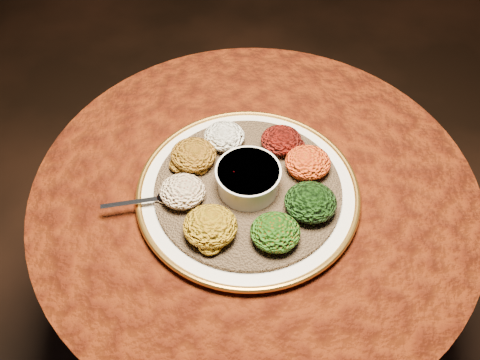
{
  "coord_description": "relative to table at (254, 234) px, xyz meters",
  "views": [
    {
      "loc": [
        -0.01,
        -0.7,
        1.64
      ],
      "look_at": [
        -0.03,
        0.0,
        0.76
      ],
      "focal_mm": 40.0,
      "sensor_mm": 36.0,
      "label": 1
    }
  ],
  "objects": [
    {
      "name": "portion_timatim",
      "position": [
        -0.15,
        -0.05,
        0.23
      ],
      "size": [
        0.09,
        0.09,
        0.04
      ],
      "primitive_type": "ellipsoid",
      "color": "#750907",
      "rests_on": "injera"
    },
    {
      "name": "portion_kik",
      "position": [
        -0.09,
        -0.13,
        0.23
      ],
      "size": [
        0.11,
        0.1,
        0.05
      ],
      "primitive_type": "ellipsoid",
      "color": "#99730D",
      "rests_on": "injera"
    },
    {
      "name": "injera",
      "position": [
        -0.02,
        -0.02,
        0.2
      ],
      "size": [
        0.39,
        0.39,
        0.01
      ],
      "primitive_type": "cylinder",
      "rotation": [
        0.0,
        0.0,
        0.01
      ],
      "color": "brown",
      "rests_on": "platter"
    },
    {
      "name": "table",
      "position": [
        0.0,
        0.0,
        0.0
      ],
      "size": [
        0.96,
        0.96,
        0.73
      ],
      "color": "black",
      "rests_on": "ground"
    },
    {
      "name": "portion_ayib",
      "position": [
        -0.07,
        0.11,
        0.23
      ],
      "size": [
        0.09,
        0.09,
        0.04
      ],
      "primitive_type": "ellipsoid",
      "color": "white",
      "rests_on": "injera"
    },
    {
      "name": "platter",
      "position": [
        -0.02,
        -0.02,
        0.19
      ],
      "size": [
        0.47,
        0.47,
        0.02
      ],
      "rotation": [
        0.0,
        0.0,
        -0.03
      ],
      "color": "silver",
      "rests_on": "table"
    },
    {
      "name": "portion_gomen",
      "position": [
        0.11,
        -0.07,
        0.23
      ],
      "size": [
        0.1,
        0.1,
        0.05
      ],
      "primitive_type": "ellipsoid",
      "color": "black",
      "rests_on": "injera"
    },
    {
      "name": "portion_kitfo",
      "position": [
        0.05,
        0.1,
        0.23
      ],
      "size": [
        0.09,
        0.09,
        0.04
      ],
      "primitive_type": "ellipsoid",
      "color": "black",
      "rests_on": "injera"
    },
    {
      "name": "portion_tikil",
      "position": [
        0.11,
        0.03,
        0.23
      ],
      "size": [
        0.1,
        0.09,
        0.05
      ],
      "primitive_type": "ellipsoid",
      "color": "#C17410",
      "rests_on": "injera"
    },
    {
      "name": "stew_bowl",
      "position": [
        -0.02,
        -0.02,
        0.24
      ],
      "size": [
        0.13,
        0.13,
        0.06
      ],
      "color": "silver",
      "rests_on": "injera"
    },
    {
      "name": "spoon",
      "position": [
        -0.19,
        -0.06,
        0.21
      ],
      "size": [
        0.16,
        0.05,
        0.01
      ],
      "rotation": [
        0.0,
        0.0,
        -2.93
      ],
      "color": "silver",
      "rests_on": "injera"
    },
    {
      "name": "portion_shiro",
      "position": [
        -0.13,
        0.05,
        0.23
      ],
      "size": [
        0.1,
        0.09,
        0.05
      ],
      "primitive_type": "ellipsoid",
      "color": "brown",
      "rests_on": "injera"
    },
    {
      "name": "portion_mixveg",
      "position": [
        0.04,
        -0.14,
        0.23
      ],
      "size": [
        0.1,
        0.09,
        0.05
      ],
      "primitive_type": "ellipsoid",
      "color": "#923209",
      "rests_on": "injera"
    }
  ]
}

